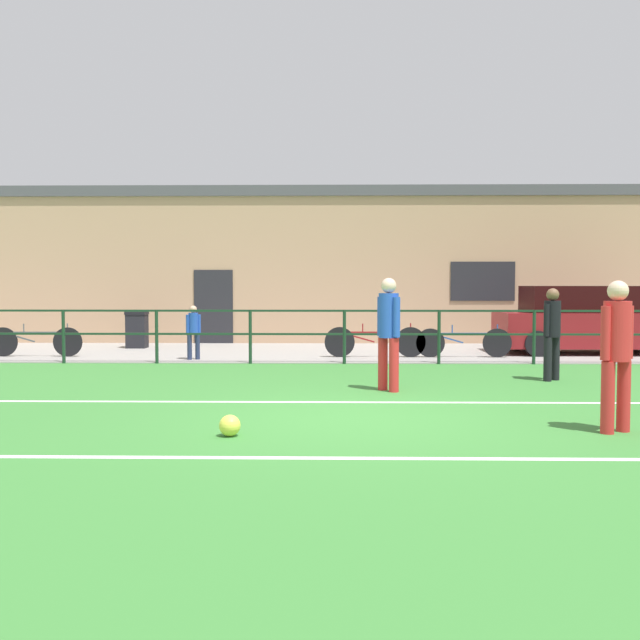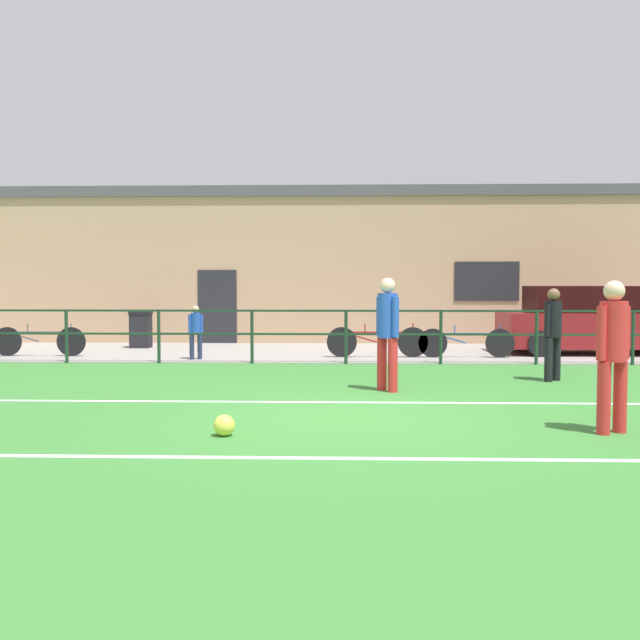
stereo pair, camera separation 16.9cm
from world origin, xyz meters
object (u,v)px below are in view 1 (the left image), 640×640
player_goalkeeper (552,328)px  bicycle_parked_2 (375,341)px  player_winger (389,327)px  bicycle_parked_0 (35,341)px  trash_bin_0 (137,330)px  player_striker (617,347)px  spectator_child (193,329)px  bicycle_parked_1 (464,342)px  parked_car_red (585,321)px  soccer_ball_match (230,426)px

player_goalkeeper → bicycle_parked_2: 4.74m
player_goalkeeper → player_winger: (-2.95, -1.25, 0.10)m
bicycle_parked_0 → trash_bin_0: (1.74, 2.25, 0.13)m
player_striker → bicycle_parked_0: 12.93m
bicycle_parked_2 → player_goalkeeper: bearing=-52.5°
player_goalkeeper → bicycle_parked_2: size_ratio=0.70×
spectator_child → bicycle_parked_1: (6.08, 0.58, -0.34)m
parked_car_red → trash_bin_0: (-11.28, 1.19, -0.29)m
bicycle_parked_1 → player_winger: bearing=-112.9°
player_striker → trash_bin_0: (-8.36, 10.31, -0.48)m
spectator_child → bicycle_parked_2: 4.11m
soccer_ball_match → player_winger: bearing=59.0°
bicycle_parked_2 → trash_bin_0: bearing=159.8°
trash_bin_0 → player_winger: bearing=-50.2°
player_goalkeeper → player_striker: bearing=42.2°
bicycle_parked_2 → player_winger: bearing=-91.0°
player_winger → trash_bin_0: player_winger is taller
player_winger → bicycle_parked_1: (2.11, 4.99, -0.65)m
player_goalkeeper → bicycle_parked_0: player_goalkeeper is taller
player_winger → soccer_ball_match: (-2.02, -3.35, -0.89)m
spectator_child → bicycle_parked_1: 6.12m
player_striker → player_winger: 3.86m
player_goalkeeper → bicycle_parked_0: (-10.71, 3.74, -0.55)m
trash_bin_0 → spectator_child: bearing=-54.0°
soccer_ball_match → trash_bin_0: bearing=110.7°
bicycle_parked_0 → bicycle_parked_2: size_ratio=0.94×
player_striker → spectator_child: (-6.30, 7.48, -0.28)m
player_striker → player_winger: player_winger is taller
player_goalkeeper → bicycle_parked_2: bearing=-92.1°
trash_bin_0 → bicycle_parked_0: bearing=-127.6°
player_striker → bicycle_parked_2: (-2.25, 8.06, -0.60)m
soccer_ball_match → bicycle_parked_0: bicycle_parked_0 is taller
player_goalkeeper → trash_bin_0: 10.80m
player_striker → bicycle_parked_1: size_ratio=0.79×
parked_car_red → bicycle_parked_2: 5.29m
player_winger → trash_bin_0: bearing=-176.7°
bicycle_parked_0 → parked_car_red: bearing=4.7°
player_goalkeeper → soccer_ball_match: bearing=3.2°
player_goalkeeper → spectator_child: size_ratio=1.35×
parked_car_red → player_goalkeeper: bearing=-115.6°
soccer_ball_match → bicycle_parked_2: (2.10, 8.34, 0.26)m
bicycle_parked_0 → bicycle_parked_1: (9.87, 0.00, -0.01)m
player_striker → trash_bin_0: player_striker is taller
player_striker → parked_car_red: 9.58m
parked_car_red → trash_bin_0: 11.34m
player_striker → bicycle_parked_0: player_striker is taller
soccer_ball_match → bicycle_parked_2: bicycle_parked_2 is taller
player_goalkeeper → player_winger: size_ratio=0.91×
bicycle_parked_2 → parked_car_red: bearing=11.6°
player_winger → soccer_ball_match: player_winger is taller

